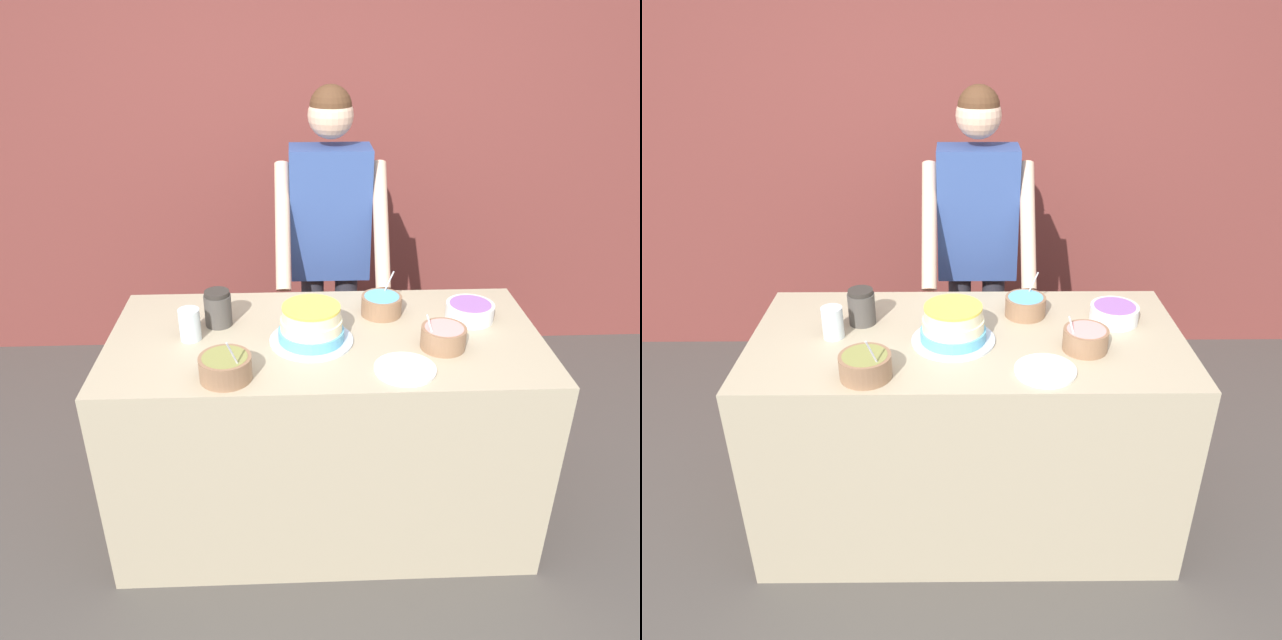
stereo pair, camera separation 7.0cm
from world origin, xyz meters
The scene contains 12 objects.
ground_plane centered at (0.00, 0.00, 0.00)m, with size 14.00×14.00×0.00m, color #4C4742.
wall_back centered at (0.00, 2.02, 1.30)m, with size 10.00×0.05×2.60m.
counter centered at (0.00, 0.41, 0.46)m, with size 1.71×0.82×0.92m.
person_baker centered at (0.06, 1.19, 1.08)m, with size 0.53×0.48×1.77m.
cake centered at (-0.06, 0.37, 0.99)m, with size 0.33×0.33×0.15m.
frosting_bowl_blue centered at (0.25, 0.59, 0.96)m, with size 0.17×0.17×0.18m.
frosting_bowl_olive centered at (-0.36, 0.12, 0.97)m, with size 0.19×0.19×0.18m.
frosting_bowl_pink centered at (0.44, 0.30, 0.97)m, with size 0.17×0.17×0.14m.
frosting_bowl_purple centered at (0.61, 0.53, 0.96)m, with size 0.20×0.20×0.07m.
drinking_glass centered at (-0.53, 0.41, 0.98)m, with size 0.08×0.08×0.13m.
ceramic_plate centered at (0.27, 0.14, 0.92)m, with size 0.23×0.23×0.01m.
stoneware_jar centered at (-0.43, 0.52, 0.99)m, with size 0.11×0.11×0.15m.
Camera 1 is at (-0.11, -1.75, 2.12)m, focal length 35.00 mm.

